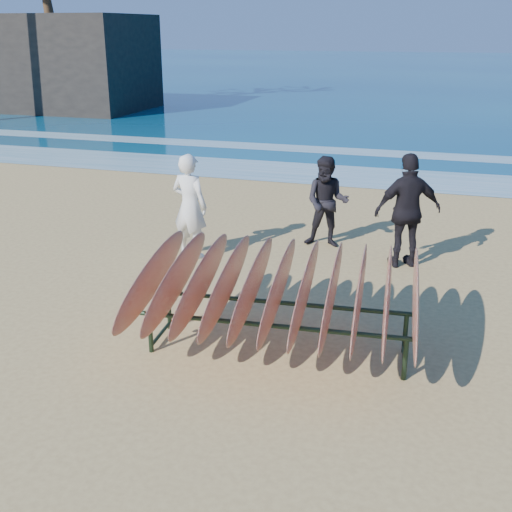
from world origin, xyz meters
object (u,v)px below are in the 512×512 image
object	(u,v)px
surfboard_rack	(278,289)
person_dark_a	(327,202)
person_dark_b	(408,211)
person_white	(190,206)
building	(45,62)

from	to	relation	value
surfboard_rack	person_dark_a	distance (m)	4.09
person_dark_a	surfboard_rack	bearing A→B (deg)	-89.24
surfboard_rack	person_dark_b	xyz separation A→B (m)	(1.18, 3.47, 0.11)
surfboard_rack	person_white	world-z (taller)	person_white
surfboard_rack	building	xyz separation A→B (m)	(-16.94, 20.37, 1.30)
person_dark_a	building	world-z (taller)	building
person_white	person_dark_b	bearing A→B (deg)	-159.73
person_dark_a	person_dark_b	distance (m)	1.55
person_dark_a	building	distance (m)	23.37
person_white	person_dark_a	bearing A→B (deg)	-139.22
surfboard_rack	building	distance (m)	26.53
person_dark_a	person_dark_b	xyz separation A→B (m)	(1.42, -0.61, 0.12)
person_white	person_dark_a	xyz separation A→B (m)	(2.08, 1.20, -0.07)
building	surfboard_rack	bearing A→B (deg)	-50.25
surfboard_rack	person_white	xyz separation A→B (m)	(-2.31, 2.88, 0.06)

